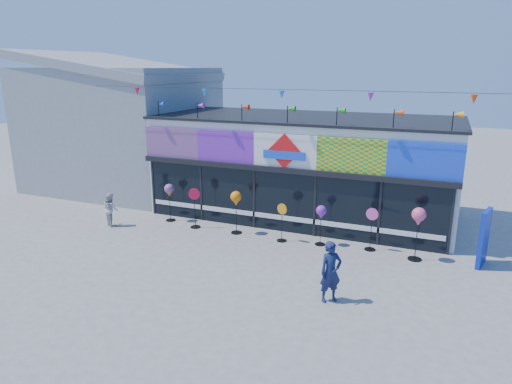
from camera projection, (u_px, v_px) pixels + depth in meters
The scene contains 13 objects.
ground at pixel (248, 266), 14.32m from camera, with size 80.00×80.00×0.00m, color slate.
kite_shop at pixel (304, 166), 19.07m from camera, with size 16.00×5.70×5.31m.
neighbour_building at pixel (123, 124), 23.39m from camera, with size 8.18×7.20×6.87m.
blue_sign at pixel (484, 238), 14.15m from camera, with size 0.37×0.91×1.82m.
spinner_0 at pixel (169, 191), 18.24m from camera, with size 0.39×0.39×1.54m.
spinner_1 at pixel (195, 207), 17.57m from camera, with size 0.42×0.40×1.57m.
spinner_2 at pixel (236, 200), 16.83m from camera, with size 0.41×0.41×1.63m.
spinner_3 at pixel (282, 221), 16.20m from camera, with size 0.39×0.36×1.40m.
spinner_4 at pixel (321, 213), 15.75m from camera, with size 0.37×0.37×1.44m.
spinner_5 at pixel (371, 228), 15.40m from camera, with size 0.42×0.38×1.49m.
spinner_6 at pixel (419, 218), 14.44m from camera, with size 0.45×0.45×1.77m.
adult_man at pixel (331, 272), 11.99m from camera, with size 0.61×0.40×1.68m, color #171F47.
child at pixel (111, 209), 17.87m from camera, with size 0.64×0.37×1.31m, color #BDBDBD.
Camera 1 is at (5.28, -12.09, 6.05)m, focal length 32.00 mm.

